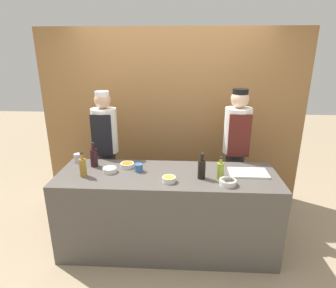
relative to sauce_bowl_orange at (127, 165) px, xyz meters
name	(u,v)px	position (x,y,z in m)	size (l,w,h in m)	color
ground_plane	(167,245)	(0.45, -0.16, -0.92)	(14.00, 14.00, 0.00)	tan
cabinet_wall	(172,120)	(0.45, 0.96, 0.28)	(3.52, 0.18, 2.40)	olive
counter	(167,211)	(0.45, -0.16, -0.47)	(2.30, 0.74, 0.90)	#514C47
sauce_bowl_orange	(127,165)	(0.00, 0.00, 0.00)	(0.15, 0.15, 0.05)	silver
sauce_bowl_purple	(110,170)	(-0.16, -0.14, 0.00)	(0.14, 0.14, 0.05)	silver
sauce_bowl_yellow	(169,179)	(0.48, -0.34, 0.00)	(0.13, 0.13, 0.05)	silver
sauce_bowl_red	(228,182)	(1.04, -0.37, 0.00)	(0.16, 0.16, 0.05)	silver
cutting_board	(248,173)	(1.29, -0.10, -0.02)	(0.40, 0.24, 0.02)	white
bottle_vinegar	(83,167)	(-0.40, -0.25, 0.07)	(0.07, 0.07, 0.26)	olive
bottle_oil	(220,170)	(0.99, -0.23, 0.06)	(0.08, 0.08, 0.23)	olive
bottle_wine	(94,157)	(-0.37, 0.00, 0.08)	(0.08, 0.08, 0.28)	black
bottle_soy	(202,169)	(0.80, -0.24, 0.08)	(0.08, 0.08, 0.27)	black
cup_blue	(139,168)	(0.14, -0.10, 0.01)	(0.09, 0.09, 0.08)	#386093
cup_steel	(78,158)	(-0.59, 0.11, 0.02)	(0.09, 0.09, 0.10)	#B7B7BC
chef_left	(106,151)	(-0.36, 0.45, -0.01)	(0.31, 0.31, 1.66)	#28282D
chef_right	(236,152)	(1.26, 0.45, 0.02)	(0.32, 0.32, 1.70)	#28282D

